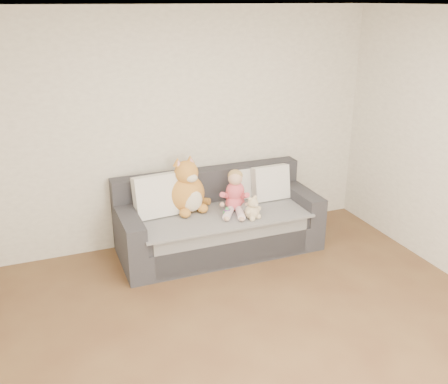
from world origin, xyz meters
name	(u,v)px	position (x,y,z in m)	size (l,w,h in m)	color
room_shell	(264,193)	(0.00, 0.42, 1.30)	(5.00, 5.00, 5.00)	brown
sofa	(218,223)	(0.25, 2.06, 0.31)	(2.20, 0.94, 0.85)	#2D2D32
cushion_left	(157,196)	(-0.40, 2.15, 0.70)	(0.51, 0.27, 0.47)	silver
cushion_right_back	(251,183)	(0.75, 2.27, 0.65)	(0.39, 0.20, 0.36)	silver
cushion_right_front	(271,183)	(0.94, 2.14, 0.67)	(0.43, 0.20, 0.41)	silver
toddler	(235,194)	(0.42, 1.97, 0.67)	(0.35, 0.47, 0.46)	#E04F5E
plush_cat	(186,190)	(-0.07, 2.16, 0.71)	(0.52, 0.49, 0.65)	#AD6D26
teddy_bear	(253,210)	(0.51, 1.70, 0.58)	(0.20, 0.16, 0.26)	beige
plush_cow	(249,208)	(0.52, 1.81, 0.55)	(0.15, 0.23, 0.19)	white
sippy_cup	(227,212)	(0.27, 1.84, 0.53)	(0.10, 0.08, 0.12)	#763591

